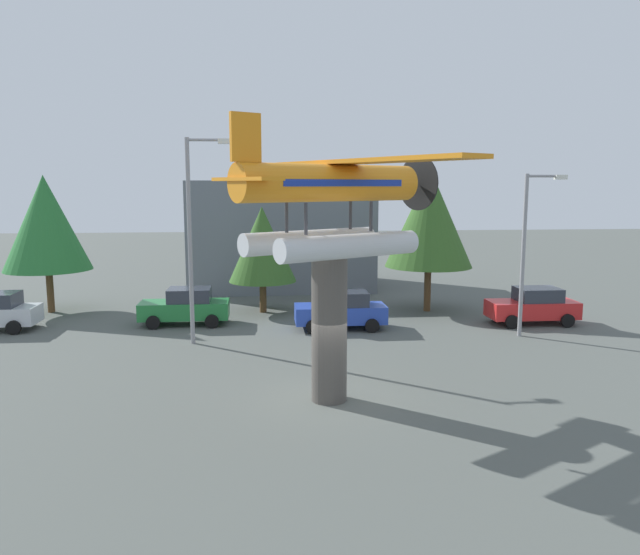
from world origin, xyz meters
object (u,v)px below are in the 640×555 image
at_px(floatplane_monument, 333,199).
at_px(streetlight_secondary, 529,242).
at_px(display_pedestal, 329,329).
at_px(car_far_blue, 342,310).
at_px(tree_west, 46,223).
at_px(storefront_building, 281,234).
at_px(streetlight_primary, 194,227).
at_px(tree_center_back, 429,219).
at_px(car_mid_green, 186,306).
at_px(car_distant_red, 533,306).
at_px(tree_east, 262,244).

distance_m(floatplane_monument, streetlight_secondary, 12.08).
bearing_deg(display_pedestal, streetlight_secondary, 37.64).
distance_m(car_far_blue, streetlight_secondary, 8.83).
bearing_deg(tree_west, storefront_building, 30.75).
xyz_separation_m(display_pedestal, streetlight_secondary, (9.53, 7.35, 1.90)).
bearing_deg(streetlight_primary, car_far_blue, 17.66).
xyz_separation_m(display_pedestal, car_far_blue, (1.62, 9.46, -1.40)).
relative_size(car_far_blue, streetlight_primary, 0.49).
height_order(display_pedestal, tree_center_back, tree_center_back).
bearing_deg(streetlight_primary, streetlight_secondary, -0.24).
bearing_deg(tree_west, tree_center_back, -4.52).
bearing_deg(car_far_blue, car_mid_green, -12.32).
relative_size(car_distant_red, tree_east, 0.76).
bearing_deg(floatplane_monument, tree_west, 101.83).
relative_size(car_distant_red, storefront_building, 0.36).
height_order(car_distant_red, storefront_building, storefront_building).
height_order(display_pedestal, car_far_blue, display_pedestal).
bearing_deg(streetlight_secondary, floatplane_monument, -142.28).
xyz_separation_m(car_mid_green, streetlight_secondary, (15.23, -3.70, 3.30)).
xyz_separation_m(streetlight_primary, storefront_building, (4.02, 14.59, -1.47)).
relative_size(car_mid_green, tree_center_back, 0.56).
relative_size(car_distant_red, streetlight_primary, 0.49).
bearing_deg(streetlight_secondary, streetlight_primary, 179.76).
height_order(floatplane_monument, tree_east, floatplane_monument).
xyz_separation_m(floatplane_monument, car_far_blue, (1.51, 9.39, -5.34)).
height_order(floatplane_monument, tree_west, floatplane_monument).
distance_m(car_far_blue, tree_west, 16.10).
xyz_separation_m(storefront_building, tree_center_back, (7.46, -8.91, 1.46)).
bearing_deg(car_mid_green, streetlight_primary, 103.82).
bearing_deg(floatplane_monument, streetlight_primary, 93.38).
bearing_deg(car_mid_green, storefront_building, -114.20).
bearing_deg(streetlight_secondary, display_pedestal, -142.36).
distance_m(car_mid_green, streetlight_secondary, 16.02).
bearing_deg(tree_center_back, streetlight_primary, -153.70).
distance_m(display_pedestal, streetlight_primary, 9.22).
xyz_separation_m(car_mid_green, tree_west, (-7.44, 3.60, 3.81)).
height_order(car_distant_red, tree_east, tree_east).
xyz_separation_m(floatplane_monument, tree_east, (-2.12, 13.52, -2.64)).
height_order(display_pedestal, tree_west, tree_west).
bearing_deg(tree_west, car_far_blue, -19.40).
bearing_deg(streetlight_secondary, tree_east, 151.61).
bearing_deg(car_distant_red, streetlight_primary, 7.95).
height_order(storefront_building, tree_west, tree_west).
xyz_separation_m(car_far_blue, tree_west, (-14.75, 5.20, 3.81)).
bearing_deg(car_distant_red, storefront_building, -46.54).
height_order(display_pedestal, car_distant_red, display_pedestal).
xyz_separation_m(streetlight_secondary, tree_east, (-11.54, 6.23, -0.59)).
relative_size(floatplane_monument, streetlight_secondary, 1.34).
relative_size(car_mid_green, car_far_blue, 1.00).
distance_m(display_pedestal, car_mid_green, 12.52).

